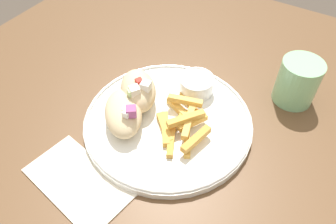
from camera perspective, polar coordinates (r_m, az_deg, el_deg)
name	(u,v)px	position (r m, az deg, el deg)	size (l,w,h in m)	color
table	(173,159)	(0.68, 0.95, -8.23)	(1.14, 1.14, 0.74)	brown
napkin	(78,182)	(0.57, -15.37, -11.66)	(0.19, 0.13, 0.00)	silver
plate	(168,121)	(0.62, 0.00, -1.53)	(0.32, 0.32, 0.02)	white
pita_sandwich_near	(123,113)	(0.60, -7.76, -0.14)	(0.13, 0.13, 0.06)	beige
pita_sandwich_far	(138,90)	(0.63, -5.22, 3.76)	(0.12, 0.12, 0.07)	beige
fries_pile	(181,123)	(0.59, 2.30, -1.97)	(0.11, 0.15, 0.03)	gold
sauce_ramekin	(197,84)	(0.65, 5.00, 4.91)	(0.07, 0.07, 0.04)	white
water_glass	(297,83)	(0.69, 21.52, 4.67)	(0.08, 0.08, 0.09)	#8CCC93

